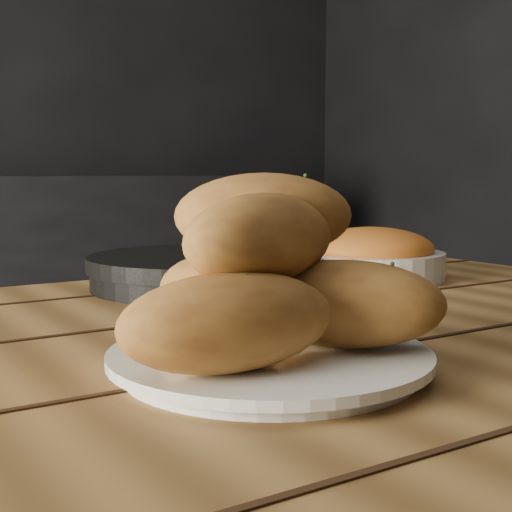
% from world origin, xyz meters
% --- Properties ---
extents(table, '(1.48, 0.88, 0.75)m').
position_xyz_m(table, '(0.18, -0.11, 0.65)').
color(table, olive).
rests_on(table, ground).
extents(plate, '(0.25, 0.25, 0.02)m').
position_xyz_m(plate, '(0.21, -0.22, 0.76)').
color(plate, white).
rests_on(plate, table).
extents(bread_rolls, '(0.28, 0.25, 0.14)m').
position_xyz_m(bread_rolls, '(0.21, -0.22, 0.83)').
color(bread_rolls, '#B77B32').
rests_on(bread_rolls, plate).
extents(skillet, '(0.44, 0.31, 0.05)m').
position_xyz_m(skillet, '(0.37, 0.18, 0.77)').
color(skillet, black).
rests_on(skillet, table).
extents(bowl, '(0.21, 0.21, 0.08)m').
position_xyz_m(bowl, '(0.62, 0.12, 0.78)').
color(bowl, white).
rests_on(bowl, table).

